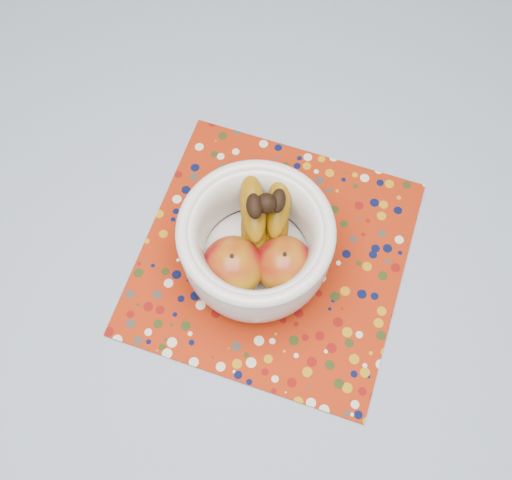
% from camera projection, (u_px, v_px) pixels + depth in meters
% --- Properties ---
extents(table, '(1.20, 1.20, 0.75)m').
position_uv_depth(table, '(227.00, 306.00, 0.87)').
color(table, brown).
rests_on(table, ground).
extents(tablecloth, '(1.32, 1.32, 0.01)m').
position_uv_depth(tablecloth, '(224.00, 289.00, 0.79)').
color(tablecloth, '#617CA2').
rests_on(tablecloth, table).
extents(placemat, '(0.43, 0.43, 0.00)m').
position_uv_depth(placemat, '(273.00, 257.00, 0.80)').
color(placemat, '#931F08').
rests_on(placemat, tablecloth).
extents(fruit_bowl, '(0.19, 0.19, 0.14)m').
position_uv_depth(fruit_bowl, '(258.00, 243.00, 0.74)').
color(fruit_bowl, white).
rests_on(fruit_bowl, placemat).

